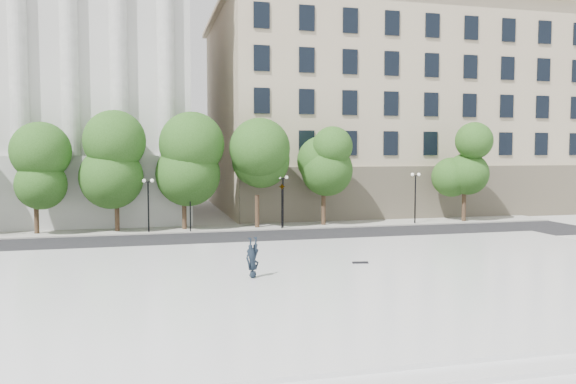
{
  "coord_description": "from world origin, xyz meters",
  "views": [
    {
      "loc": [
        -5.56,
        -21.69,
        6.23
      ],
      "look_at": [
        2.34,
        10.0,
        3.95
      ],
      "focal_mm": 35.0,
      "sensor_mm": 36.0,
      "label": 1
    }
  ],
  "objects_px": {
    "traffic_light_east": "(282,184)",
    "person_lying": "(253,272)",
    "traffic_light_west": "(190,185)",
    "skateboard": "(360,262)"
  },
  "relations": [
    {
      "from": "traffic_light_east",
      "to": "person_lying",
      "type": "bearing_deg",
      "value": -107.31
    },
    {
      "from": "traffic_light_west",
      "to": "skateboard",
      "type": "bearing_deg",
      "value": -65.59
    },
    {
      "from": "traffic_light_west",
      "to": "person_lying",
      "type": "relative_size",
      "value": 2.23
    },
    {
      "from": "traffic_light_west",
      "to": "person_lying",
      "type": "bearing_deg",
      "value": -85.43
    },
    {
      "from": "traffic_light_west",
      "to": "traffic_light_east",
      "type": "distance_m",
      "value": 7.34
    },
    {
      "from": "traffic_light_east",
      "to": "person_lying",
      "type": "xyz_separation_m",
      "value": [
        -5.84,
        -18.74,
        -3.05
      ]
    },
    {
      "from": "person_lying",
      "to": "traffic_light_west",
      "type": "bearing_deg",
      "value": 69.04
    },
    {
      "from": "traffic_light_east",
      "to": "skateboard",
      "type": "relative_size",
      "value": 5.14
    },
    {
      "from": "person_lying",
      "to": "traffic_light_east",
      "type": "bearing_deg",
      "value": 47.16
    },
    {
      "from": "person_lying",
      "to": "skateboard",
      "type": "height_order",
      "value": "person_lying"
    }
  ]
}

